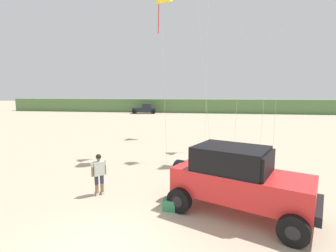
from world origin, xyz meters
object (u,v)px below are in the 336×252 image
cooler_box (171,205)px  distant_pickup (145,109)px  person_watching (99,172)px  jeep (238,179)px

cooler_box → distant_pickup: (-11.21, 39.87, 0.75)m
person_watching → distant_pickup: distant_pickup is taller
cooler_box → distant_pickup: distant_pickup is taller
jeep → cooler_box: (-2.24, -0.18, -1.01)m
distant_pickup → person_watching: bearing=-78.1°
jeep → person_watching: size_ratio=3.00×
jeep → cooler_box: jeep is taller
cooler_box → distant_pickup: size_ratio=0.12×
jeep → distant_pickup: bearing=108.7°
jeep → distant_pickup: jeep is taller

